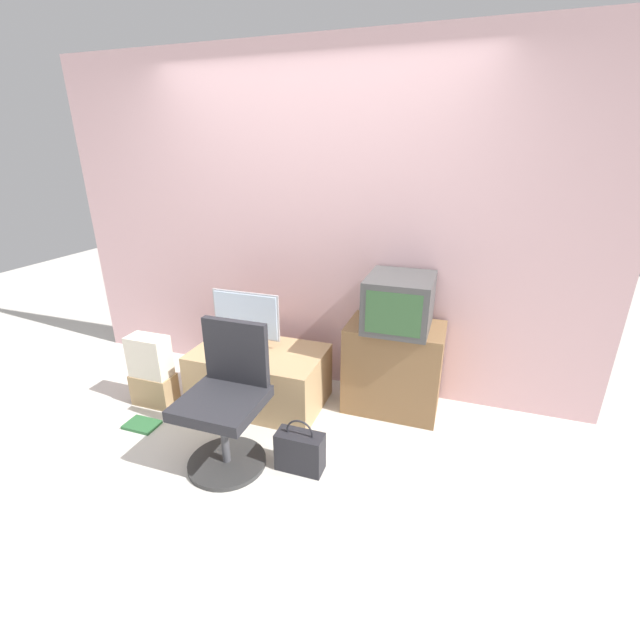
{
  "coord_description": "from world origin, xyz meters",
  "views": [
    {
      "loc": [
        1.13,
        -1.84,
        1.87
      ],
      "look_at": [
        0.18,
        0.95,
        0.69
      ],
      "focal_mm": 24.0,
      "sensor_mm": 36.0,
      "label": 1
    }
  ],
  "objects_px": {
    "keyboard": "(233,354)",
    "cardboard_box_lower": "(155,389)",
    "crt_tv": "(399,302)",
    "book": "(142,425)",
    "office_chair": "(227,403)",
    "main_monitor": "(246,319)",
    "mouse": "(257,358)",
    "handbag": "(300,451)"
  },
  "relations": [
    {
      "from": "office_chair",
      "to": "book",
      "type": "height_order",
      "value": "office_chair"
    },
    {
      "from": "main_monitor",
      "to": "crt_tv",
      "type": "bearing_deg",
      "value": 8.81
    },
    {
      "from": "book",
      "to": "office_chair",
      "type": "bearing_deg",
      "value": -6.85
    },
    {
      "from": "crt_tv",
      "to": "cardboard_box_lower",
      "type": "bearing_deg",
      "value": -163.31
    },
    {
      "from": "book",
      "to": "handbag",
      "type": "bearing_deg",
      "value": -1.62
    },
    {
      "from": "mouse",
      "to": "handbag",
      "type": "relative_size",
      "value": 0.18
    },
    {
      "from": "office_chair",
      "to": "handbag",
      "type": "height_order",
      "value": "office_chair"
    },
    {
      "from": "mouse",
      "to": "handbag",
      "type": "height_order",
      "value": "mouse"
    },
    {
      "from": "office_chair",
      "to": "cardboard_box_lower",
      "type": "height_order",
      "value": "office_chair"
    },
    {
      "from": "keyboard",
      "to": "cardboard_box_lower",
      "type": "bearing_deg",
      "value": -163.89
    },
    {
      "from": "main_monitor",
      "to": "keyboard",
      "type": "bearing_deg",
      "value": -98.76
    },
    {
      "from": "main_monitor",
      "to": "book",
      "type": "relative_size",
      "value": 2.34
    },
    {
      "from": "cardboard_box_lower",
      "to": "keyboard",
      "type": "bearing_deg",
      "value": 16.11
    },
    {
      "from": "cardboard_box_lower",
      "to": "handbag",
      "type": "xyz_separation_m",
      "value": [
        1.36,
        -0.33,
        0.01
      ]
    },
    {
      "from": "main_monitor",
      "to": "book",
      "type": "bearing_deg",
      "value": -130.14
    },
    {
      "from": "mouse",
      "to": "office_chair",
      "type": "relative_size",
      "value": 0.07
    },
    {
      "from": "crt_tv",
      "to": "book",
      "type": "distance_m",
      "value": 2.06
    },
    {
      "from": "crt_tv",
      "to": "cardboard_box_lower",
      "type": "height_order",
      "value": "crt_tv"
    },
    {
      "from": "keyboard",
      "to": "crt_tv",
      "type": "height_order",
      "value": "crt_tv"
    },
    {
      "from": "office_chair",
      "to": "cardboard_box_lower",
      "type": "relative_size",
      "value": 2.75
    },
    {
      "from": "crt_tv",
      "to": "handbag",
      "type": "height_order",
      "value": "crt_tv"
    },
    {
      "from": "cardboard_box_lower",
      "to": "main_monitor",
      "type": "bearing_deg",
      "value": 28.82
    },
    {
      "from": "main_monitor",
      "to": "crt_tv",
      "type": "distance_m",
      "value": 1.16
    },
    {
      "from": "mouse",
      "to": "office_chair",
      "type": "distance_m",
      "value": 0.55
    },
    {
      "from": "keyboard",
      "to": "handbag",
      "type": "bearing_deg",
      "value": -34.86
    },
    {
      "from": "book",
      "to": "cardboard_box_lower",
      "type": "bearing_deg",
      "value": 109.36
    },
    {
      "from": "mouse",
      "to": "office_chair",
      "type": "xyz_separation_m",
      "value": [
        0.06,
        -0.54,
        -0.04
      ]
    },
    {
      "from": "mouse",
      "to": "cardboard_box_lower",
      "type": "height_order",
      "value": "mouse"
    },
    {
      "from": "keyboard",
      "to": "handbag",
      "type": "height_order",
      "value": "keyboard"
    },
    {
      "from": "keyboard",
      "to": "mouse",
      "type": "distance_m",
      "value": 0.22
    },
    {
      "from": "keyboard",
      "to": "book",
      "type": "distance_m",
      "value": 0.83
    },
    {
      "from": "keyboard",
      "to": "mouse",
      "type": "height_order",
      "value": "mouse"
    },
    {
      "from": "office_chair",
      "to": "cardboard_box_lower",
      "type": "xyz_separation_m",
      "value": [
        -0.9,
        0.39,
        -0.29
      ]
    },
    {
      "from": "office_chair",
      "to": "cardboard_box_lower",
      "type": "distance_m",
      "value": 1.02
    },
    {
      "from": "main_monitor",
      "to": "crt_tv",
      "type": "height_order",
      "value": "crt_tv"
    },
    {
      "from": "main_monitor",
      "to": "mouse",
      "type": "xyz_separation_m",
      "value": [
        0.19,
        -0.21,
        -0.21
      ]
    },
    {
      "from": "office_chair",
      "to": "cardboard_box_lower",
      "type": "bearing_deg",
      "value": 156.64
    },
    {
      "from": "keyboard",
      "to": "cardboard_box_lower",
      "type": "relative_size",
      "value": 0.89
    },
    {
      "from": "keyboard",
      "to": "office_chair",
      "type": "xyz_separation_m",
      "value": [
        0.27,
        -0.57,
        -0.03
      ]
    },
    {
      "from": "main_monitor",
      "to": "keyboard",
      "type": "distance_m",
      "value": 0.28
    },
    {
      "from": "main_monitor",
      "to": "keyboard",
      "type": "xyz_separation_m",
      "value": [
        -0.03,
        -0.18,
        -0.21
      ]
    },
    {
      "from": "mouse",
      "to": "crt_tv",
      "type": "xyz_separation_m",
      "value": [
        0.94,
        0.38,
        0.41
      ]
    }
  ]
}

